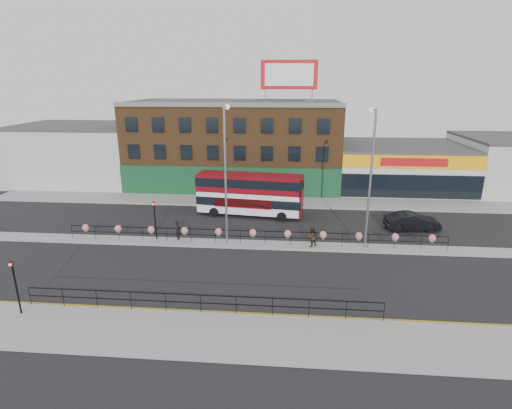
# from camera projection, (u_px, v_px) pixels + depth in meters

# --- Properties ---
(ground) EXTENTS (120.00, 120.00, 0.00)m
(ground) POSITION_uv_depth(u_px,v_px,m) (253.00, 245.00, 31.85)
(ground) COLOR black
(ground) RESTS_ON ground
(south_pavement) EXTENTS (60.00, 4.00, 0.15)m
(south_pavement) POSITION_uv_depth(u_px,v_px,m) (231.00, 336.00, 20.40)
(south_pavement) COLOR gray
(south_pavement) RESTS_ON ground
(north_pavement) EXTENTS (60.00, 4.00, 0.15)m
(north_pavement) POSITION_uv_depth(u_px,v_px,m) (263.00, 201.00, 43.25)
(north_pavement) COLOR gray
(north_pavement) RESTS_ON ground
(median) EXTENTS (60.00, 1.60, 0.15)m
(median) POSITION_uv_depth(u_px,v_px,m) (253.00, 245.00, 31.83)
(median) COLOR gray
(median) RESTS_ON ground
(yellow_line_inner) EXTENTS (60.00, 0.10, 0.01)m
(yellow_line_inner) POSITION_uv_depth(u_px,v_px,m) (237.00, 312.00, 22.61)
(yellow_line_inner) COLOR gold
(yellow_line_inner) RESTS_ON ground
(yellow_line_outer) EXTENTS (60.00, 0.10, 0.01)m
(yellow_line_outer) POSITION_uv_depth(u_px,v_px,m) (237.00, 314.00, 22.44)
(yellow_line_outer) COLOR gold
(yellow_line_outer) RESTS_ON ground
(brick_building) EXTENTS (25.00, 12.21, 10.30)m
(brick_building) POSITION_uv_depth(u_px,v_px,m) (235.00, 144.00, 49.65)
(brick_building) COLOR brown
(brick_building) RESTS_ON ground
(supermarket) EXTENTS (15.00, 12.25, 5.30)m
(supermarket) POSITION_uv_depth(u_px,v_px,m) (398.00, 166.00, 48.73)
(supermarket) COLOR silver
(supermarket) RESTS_ON ground
(warehouse_west) EXTENTS (15.50, 12.00, 7.30)m
(warehouse_west) POSITION_uv_depth(u_px,v_px,m) (81.00, 153.00, 51.75)
(warehouse_west) COLOR #B7B6B1
(warehouse_west) RESTS_ON ground
(billboard) EXTENTS (6.00, 0.29, 4.40)m
(billboard) POSITION_uv_depth(u_px,v_px,m) (289.00, 75.00, 42.02)
(billboard) COLOR red
(billboard) RESTS_ON brick_building
(median_railing) EXTENTS (30.04, 0.56, 1.23)m
(median_railing) POSITION_uv_depth(u_px,v_px,m) (253.00, 233.00, 31.54)
(median_railing) COLOR black
(median_railing) RESTS_ON median
(south_railing) EXTENTS (20.04, 0.05, 1.12)m
(south_railing) POSITION_uv_depth(u_px,v_px,m) (200.00, 300.00, 22.11)
(south_railing) COLOR black
(south_railing) RESTS_ON south_pavement
(double_decker_bus) EXTENTS (10.37, 3.60, 4.10)m
(double_decker_bus) POSITION_uv_depth(u_px,v_px,m) (250.00, 190.00, 38.28)
(double_decker_bus) COLOR white
(double_decker_bus) RESTS_ON ground
(car) EXTENTS (2.21, 4.90, 1.55)m
(car) POSITION_uv_depth(u_px,v_px,m) (412.00, 221.00, 35.01)
(car) COLOR black
(car) RESTS_ON ground
(pedestrian_a) EXTENTS (0.67, 0.50, 1.63)m
(pedestrian_a) POSITION_uv_depth(u_px,v_px,m) (178.00, 230.00, 32.50)
(pedestrian_a) COLOR black
(pedestrian_a) RESTS_ON median
(pedestrian_b) EXTENTS (1.37, 1.36, 1.62)m
(pedestrian_b) POSITION_uv_depth(u_px,v_px,m) (312.00, 237.00, 31.06)
(pedestrian_b) COLOR black
(pedestrian_b) RESTS_ON median
(lamp_column_west) EXTENTS (0.38, 1.88, 10.72)m
(lamp_column_west) POSITION_uv_depth(u_px,v_px,m) (226.00, 165.00, 30.24)
(lamp_column_west) COLOR slate
(lamp_column_west) RESTS_ON median
(lamp_column_east) EXTENTS (0.38, 1.85, 10.57)m
(lamp_column_east) POSITION_uv_depth(u_px,v_px,m) (371.00, 168.00, 29.47)
(lamp_column_east) COLOR slate
(lamp_column_east) RESTS_ON median
(traffic_light_south) EXTENTS (0.15, 0.28, 3.65)m
(traffic_light_south) POSITION_uv_depth(u_px,v_px,m) (14.00, 276.00, 21.60)
(traffic_light_south) COLOR black
(traffic_light_south) RESTS_ON south_pavement
(traffic_light_median) EXTENTS (0.15, 0.28, 3.65)m
(traffic_light_median) POSITION_uv_depth(u_px,v_px,m) (155.00, 212.00, 32.13)
(traffic_light_median) COLOR black
(traffic_light_median) RESTS_ON median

